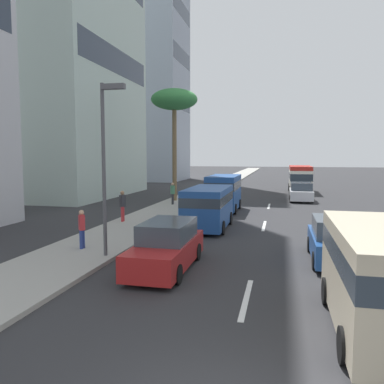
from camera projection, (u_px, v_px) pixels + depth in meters
name	position (u px, v px, depth m)	size (l,w,h in m)	color
ground_plane	(271.00, 198.00, 36.28)	(198.00, 198.00, 0.00)	#2D2D30
sidewalk_right	(197.00, 195.00, 37.85)	(162.00, 3.55, 0.15)	#9E9B93
lane_stripe_near	(246.00, 298.00, 10.87)	(3.20, 0.16, 0.01)	silver
lane_stripe_mid	(264.00, 226.00, 22.00)	(3.20, 0.16, 0.01)	silver
lane_stripe_far	(269.00, 206.00, 30.42)	(3.20, 0.16, 0.01)	silver
minibus_lead	(300.00, 178.00, 41.58)	(6.33, 2.34, 2.85)	silver
van_second	(383.00, 274.00, 8.63)	(5.14, 2.22, 2.41)	beige
van_third	(208.00, 205.00, 21.10)	(5.03, 2.20, 2.25)	#1E478C
van_fourth	(224.00, 191.00, 27.72)	(4.64, 2.15, 2.56)	#1E478C
car_fifth	(335.00, 241.00, 14.56)	(4.18, 1.82, 1.69)	#1E478C
car_sixth	(301.00, 192.00, 33.96)	(4.48, 1.97, 1.62)	silver
car_seventh	(167.00, 247.00, 13.64)	(4.68, 1.79, 1.69)	#A51E1E
pedestrian_near_lamp	(173.00, 192.00, 30.38)	(0.38, 0.38, 1.71)	#333338
pedestrian_mid_block	(82.00, 227.00, 16.00)	(0.39, 0.37, 1.61)	navy
pedestrian_by_tree	(123.00, 204.00, 22.54)	(0.38, 0.33, 1.79)	red
palm_tree	(174.00, 102.00, 32.32)	(3.89, 3.89, 9.37)	brown
street_lamp	(106.00, 150.00, 14.58)	(0.24, 0.97, 6.54)	#4C4C51
office_tower_far	(141.00, 26.00, 60.60)	(10.90, 13.15, 48.32)	#99A3B2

